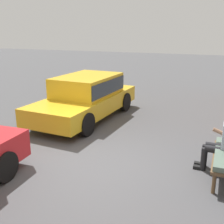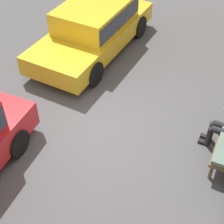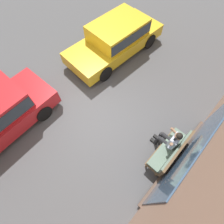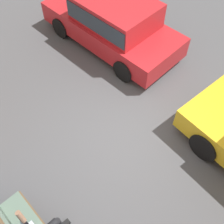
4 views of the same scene
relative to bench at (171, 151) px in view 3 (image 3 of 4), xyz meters
The scene contains 5 objects.
ground_plane 3.00m from the bench, 79.93° to the right, with size 60.00×60.00×0.00m, color #4C4C4F.
building_facade 2.39m from the bench, 44.49° to the left, with size 18.00×0.51×5.73m.
bench is the anchor object (origin of this frame).
person_on_phone 0.34m from the bench, 134.41° to the right, with size 0.73×0.74×1.34m.
parked_car_near 5.20m from the bench, 118.93° to the right, with size 4.60×2.10×1.43m.
Camera 3 is at (1.83, 2.60, 5.82)m, focal length 28.00 mm.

